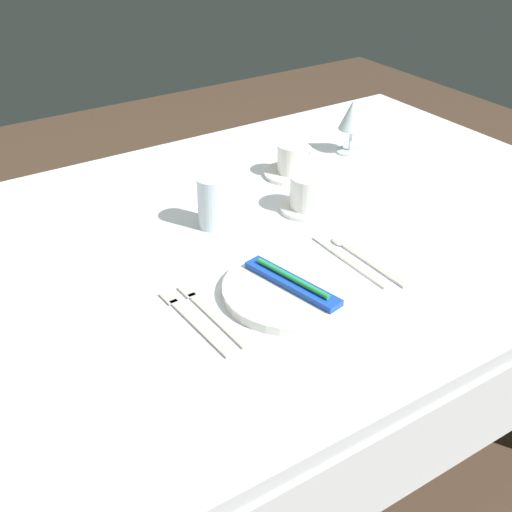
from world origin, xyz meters
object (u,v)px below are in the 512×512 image
at_px(toothbrush_package, 292,282).
at_px(fork_inner, 191,319).
at_px(dinner_knife, 351,262).
at_px(dinner_plate, 292,290).
at_px(coffee_cup_left, 293,158).
at_px(wine_glass_centre, 352,117).
at_px(fork_outer, 209,312).
at_px(coffee_cup_right, 310,191).
at_px(drink_tumbler, 213,205).
at_px(spoon_soup, 359,255).

distance_m(toothbrush_package, fork_inner, 0.20).
height_order(toothbrush_package, dinner_knife, toothbrush_package).
bearing_deg(dinner_plate, coffee_cup_left, 54.04).
bearing_deg(wine_glass_centre, fork_inner, -149.17).
height_order(fork_inner, wine_glass_centre, wine_glass_centre).
relative_size(fork_outer, coffee_cup_right, 1.91).
height_order(toothbrush_package, wine_glass_centre, wine_glass_centre).
relative_size(fork_outer, drink_tumbler, 1.90).
relative_size(dinner_knife, drink_tumbler, 1.98).
relative_size(toothbrush_package, dinner_knife, 0.96).
bearing_deg(coffee_cup_right, dinner_plate, -132.35).
xyz_separation_m(coffee_cup_right, wine_glass_centre, (0.29, 0.20, 0.05)).
bearing_deg(fork_outer, dinner_knife, -1.70).
bearing_deg(coffee_cup_left, coffee_cup_right, -114.38).
bearing_deg(spoon_soup, coffee_cup_left, 73.47).
bearing_deg(dinner_knife, fork_outer, 178.30).
distance_m(toothbrush_package, coffee_cup_left, 0.52).
relative_size(fork_outer, fork_inner, 0.98).
bearing_deg(fork_inner, wine_glass_centre, 30.83).
bearing_deg(toothbrush_package, dinner_knife, 8.11).
bearing_deg(spoon_soup, fork_inner, -179.22).
bearing_deg(dinner_plate, coffee_cup_right, 47.65).
bearing_deg(spoon_soup, drink_tumbler, 124.06).
relative_size(dinner_plate, wine_glass_centre, 1.77).
distance_m(coffee_cup_right, wine_glass_centre, 0.36).
distance_m(fork_inner, drink_tumbler, 0.34).
bearing_deg(coffee_cup_right, dinner_knife, -106.50).
bearing_deg(dinner_plate, fork_outer, 168.35).
xyz_separation_m(toothbrush_package, coffee_cup_right, (0.23, 0.25, 0.02)).
height_order(coffee_cup_left, drink_tumbler, drink_tumbler).
xyz_separation_m(coffee_cup_left, coffee_cup_right, (-0.08, -0.17, 0.00)).
bearing_deg(coffee_cup_right, toothbrush_package, -132.35).
xyz_separation_m(fork_outer, fork_inner, (-0.04, -0.00, -0.00)).
bearing_deg(toothbrush_package, spoon_soup, 10.47).
height_order(fork_inner, coffee_cup_right, coffee_cup_right).
bearing_deg(toothbrush_package, coffee_cup_right, 47.65).
xyz_separation_m(toothbrush_package, spoon_soup, (0.19, 0.04, -0.02)).
distance_m(dinner_plate, spoon_soup, 0.19).
distance_m(toothbrush_package, spoon_soup, 0.19).
bearing_deg(coffee_cup_right, drink_tumbler, 166.32).
relative_size(dinner_plate, dinner_knife, 1.15).
height_order(dinner_plate, coffee_cup_right, coffee_cup_right).
distance_m(dinner_plate, wine_glass_centre, 0.69).
height_order(fork_outer, dinner_knife, same).
bearing_deg(coffee_cup_left, drink_tumbler, -158.23).
xyz_separation_m(toothbrush_package, dinner_knife, (0.16, 0.02, -0.02)).
bearing_deg(toothbrush_package, fork_outer, 168.35).
relative_size(dinner_knife, coffee_cup_left, 2.25).
bearing_deg(drink_tumbler, wine_glass_centre, 16.65).
relative_size(fork_inner, drink_tumbler, 1.94).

